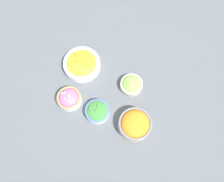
# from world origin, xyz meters

# --- Properties ---
(ground_plane) EXTENTS (3.00, 3.00, 0.00)m
(ground_plane) POSITION_xyz_m (0.00, 0.00, 0.00)
(ground_plane) COLOR #4C5156
(bowl_broccoli) EXTENTS (0.12, 0.12, 0.06)m
(bowl_broccoli) POSITION_xyz_m (-0.05, -0.11, 0.03)
(bowl_broccoli) COLOR white
(bowl_broccoli) RESTS_ON ground_plane
(bowl_squash) EXTENTS (0.19, 0.19, 0.07)m
(bowl_squash) POSITION_xyz_m (-0.18, 0.11, 0.03)
(bowl_squash) COLOR white
(bowl_squash) RESTS_ON ground_plane
(bowl_carrots) EXTENTS (0.16, 0.16, 0.08)m
(bowl_carrots) POSITION_xyz_m (0.14, -0.14, 0.04)
(bowl_carrots) COLOR beige
(bowl_carrots) RESTS_ON ground_plane
(bowl_lettuce) EXTENTS (0.11, 0.11, 0.07)m
(bowl_lettuce) POSITION_xyz_m (0.09, 0.05, 0.03)
(bowl_lettuce) COLOR beige
(bowl_lettuce) RESTS_ON ground_plane
(bowl_red_onion) EXTENTS (0.12, 0.12, 0.08)m
(bowl_red_onion) POSITION_xyz_m (-0.19, -0.08, 0.03)
(bowl_red_onion) COLOR silver
(bowl_red_onion) RESTS_ON ground_plane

